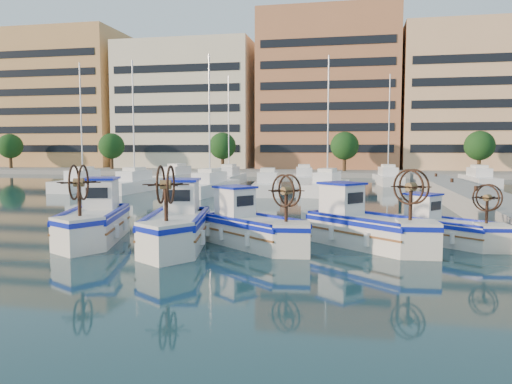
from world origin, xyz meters
The scene contains 9 objects.
ground centered at (0.00, 0.00, 0.00)m, with size 300.00×300.00×0.00m, color #1B3F46.
quay centered at (13.00, 8.00, 0.60)m, with size 3.00×60.00×1.20m, color gray.
waterfront centered at (9.23, 65.04, 11.10)m, with size 180.00×40.00×25.60m.
yacht_marina centered at (-3.37, 28.21, 0.53)m, with size 39.20×23.47×11.50m.
fishing_boat_a centered at (-4.97, 0.03, 0.89)m, with size 3.36×5.32×3.23m.
fishing_boat_b centered at (-1.13, -0.58, 0.90)m, with size 3.04×5.36×3.25m.
fishing_boat_c centered at (1.71, 0.10, 0.80)m, with size 4.63×4.27×2.90m.
fishing_boat_d centered at (6.02, 0.94, 0.85)m, with size 4.90×4.61×3.10m.
fishing_boat_e centered at (9.17, 2.04, 0.69)m, with size 4.01×3.64×2.50m.
Camera 1 is at (5.71, -18.86, 3.82)m, focal length 35.00 mm.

